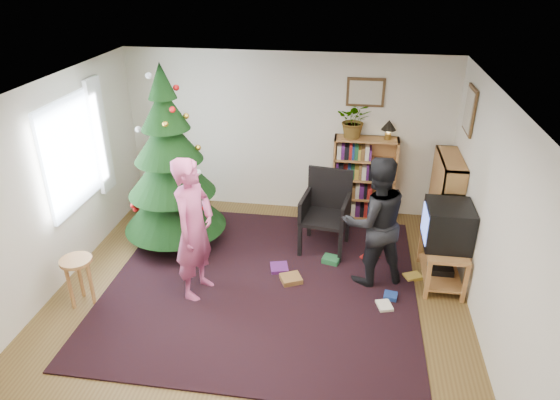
# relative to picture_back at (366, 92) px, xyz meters

# --- Properties ---
(floor) EXTENTS (5.00, 5.00, 0.00)m
(floor) POSITION_rel_picture_back_xyz_m (-1.15, -2.48, -1.95)
(floor) COLOR brown
(floor) RESTS_ON ground
(ceiling) EXTENTS (5.00, 5.00, 0.00)m
(ceiling) POSITION_rel_picture_back_xyz_m (-1.15, -2.48, 0.55)
(ceiling) COLOR white
(ceiling) RESTS_ON wall_back
(wall_back) EXTENTS (5.00, 0.02, 2.50)m
(wall_back) POSITION_rel_picture_back_xyz_m (-1.15, 0.02, -0.70)
(wall_back) COLOR silver
(wall_back) RESTS_ON floor
(wall_front) EXTENTS (5.00, 0.02, 2.50)m
(wall_front) POSITION_rel_picture_back_xyz_m (-1.15, -4.97, -0.70)
(wall_front) COLOR silver
(wall_front) RESTS_ON floor
(wall_left) EXTENTS (0.02, 5.00, 2.50)m
(wall_left) POSITION_rel_picture_back_xyz_m (-3.65, -2.48, -0.70)
(wall_left) COLOR silver
(wall_left) RESTS_ON floor
(wall_right) EXTENTS (0.02, 5.00, 2.50)m
(wall_right) POSITION_rel_picture_back_xyz_m (1.35, -2.48, -0.70)
(wall_right) COLOR silver
(wall_right) RESTS_ON floor
(rug) EXTENTS (3.80, 3.60, 0.02)m
(rug) POSITION_rel_picture_back_xyz_m (-1.15, -2.17, -1.94)
(rug) COLOR black
(rug) RESTS_ON floor
(window_pane) EXTENTS (0.04, 1.20, 1.40)m
(window_pane) POSITION_rel_picture_back_xyz_m (-3.62, -1.88, -0.45)
(window_pane) COLOR silver
(window_pane) RESTS_ON wall_left
(curtain) EXTENTS (0.06, 0.35, 1.60)m
(curtain) POSITION_rel_picture_back_xyz_m (-3.58, -1.18, -0.45)
(curtain) COLOR white
(curtain) RESTS_ON wall_left
(picture_back) EXTENTS (0.55, 0.03, 0.42)m
(picture_back) POSITION_rel_picture_back_xyz_m (0.00, 0.00, 0.00)
(picture_back) COLOR #4C3319
(picture_back) RESTS_ON wall_back
(picture_right) EXTENTS (0.03, 0.50, 0.60)m
(picture_right) POSITION_rel_picture_back_xyz_m (1.33, -0.73, 0.00)
(picture_right) COLOR #4C3319
(picture_right) RESTS_ON wall_right
(christmas_tree) EXTENTS (1.42, 1.42, 2.57)m
(christmas_tree) POSITION_rel_picture_back_xyz_m (-2.55, -1.34, -0.88)
(christmas_tree) COLOR #3F2816
(christmas_tree) RESTS_ON rug
(bookshelf_back) EXTENTS (0.95, 0.30, 1.30)m
(bookshelf_back) POSITION_rel_picture_back_xyz_m (0.07, -0.14, -1.29)
(bookshelf_back) COLOR #AF7A3E
(bookshelf_back) RESTS_ON floor
(bookshelf_right) EXTENTS (0.30, 0.95, 1.30)m
(bookshelf_right) POSITION_rel_picture_back_xyz_m (1.19, -0.75, -1.29)
(bookshelf_right) COLOR #AF7A3E
(bookshelf_right) RESTS_ON floor
(tv_stand) EXTENTS (0.49, 0.88, 0.55)m
(tv_stand) POSITION_rel_picture_back_xyz_m (1.07, -1.75, -1.63)
(tv_stand) COLOR #AF7A3E
(tv_stand) RESTS_ON floor
(crt_tv) EXTENTS (0.55, 0.60, 0.52)m
(crt_tv) POSITION_rel_picture_back_xyz_m (1.07, -1.75, -1.14)
(crt_tv) COLOR black
(crt_tv) RESTS_ON tv_stand
(armchair) EXTENTS (0.70, 0.70, 1.13)m
(armchair) POSITION_rel_picture_back_xyz_m (-0.45, -1.10, -1.34)
(armchair) COLOR black
(armchair) RESTS_ON rug
(stool) EXTENTS (0.37, 0.37, 0.61)m
(stool) POSITION_rel_picture_back_xyz_m (-3.20, -2.85, -1.48)
(stool) COLOR #AF7A3E
(stool) RESTS_ON floor
(person_standing) EXTENTS (0.56, 0.72, 1.77)m
(person_standing) POSITION_rel_picture_back_xyz_m (-1.90, -2.43, -1.06)
(person_standing) COLOR #B54877
(person_standing) RESTS_ON rug
(person_by_chair) EXTENTS (0.99, 0.88, 1.68)m
(person_by_chair) POSITION_rel_picture_back_xyz_m (0.19, -1.86, -1.11)
(person_by_chair) COLOR black
(person_by_chair) RESTS_ON rug
(potted_plant) EXTENTS (0.52, 0.46, 0.54)m
(potted_plant) POSITION_rel_picture_back_xyz_m (-0.13, -0.14, -0.38)
(potted_plant) COLOR gray
(potted_plant) RESTS_ON bookshelf_back
(table_lamp) EXTENTS (0.22, 0.22, 0.29)m
(table_lamp) POSITION_rel_picture_back_xyz_m (0.37, -0.13, -0.45)
(table_lamp) COLOR #A57F33
(table_lamp) RESTS_ON bookshelf_back
(floor_clutter) EXTENTS (1.93, 1.24, 0.08)m
(floor_clutter) POSITION_rel_picture_back_xyz_m (-0.05, -1.90, -1.91)
(floor_clutter) COLOR #A51E19
(floor_clutter) RESTS_ON rug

